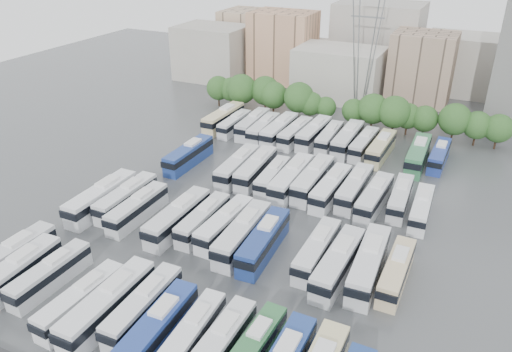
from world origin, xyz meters
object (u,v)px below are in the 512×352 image
at_px(bus_r2_s10, 354,188).
at_px(bus_r3_s0, 223,118).
at_px(bus_r2_s6, 273,176).
at_px(bus_r3_s12, 418,154).
at_px(bus_r0_s6, 143,306).
at_px(bus_r0_s10, 253,349).
at_px(bus_r1_s1, 126,198).
at_px(bus_r3_s8, 348,139).
at_px(bus_r2_s12, 400,198).
at_px(bus_r2_s8, 313,179).
at_px(bus_r2_s11, 374,197).
at_px(bus_r3_s9, 364,144).
at_px(bus_r1_s0, 102,198).
at_px(bus_r3_s4, 279,130).
at_px(bus_r1_s6, 225,224).
at_px(bus_r2_s13, 421,208).
at_px(bus_r1_s12, 369,264).
at_px(bus_r3_s1, 234,124).
at_px(bus_r0_s2, 50,274).
at_px(bus_r0_s9, 219,346).
at_px(bus_r0_s5, 108,304).
at_px(bus_r1_s2, 137,208).
at_px(bus_r0_s4, 81,300).
at_px(bus_r1_s13, 396,271).
at_px(bus_r3_s7, 329,137).
at_px(bus_r0_s7, 157,329).
at_px(bus_r1_s10, 317,250).
at_px(bus_r3_s2, 253,124).
at_px(bus_r0_s8, 192,334).
at_px(bus_r2_s5, 256,169).
at_px(bus_r2_s9, 331,188).
at_px(bus_r2_s4, 238,166).
at_px(bus_r3_s3, 264,128).
at_px(bus_r1_s4, 178,217).
at_px(bus_r0_s1, 15,274).
at_px(bus_r2_s1, 189,155).
at_px(bus_r3_s5, 295,133).
at_px(bus_r1_s8, 264,241).
at_px(bus_r3_s10, 381,148).
at_px(bus_r3_s13, 439,155).
at_px(bus_r1_s7, 243,234).
at_px(bus_r0_s0, 10,258).

distance_m(bus_r2_s10, bus_r3_s0, 37.50).
distance_m(bus_r2_s6, bus_r3_s12, 26.83).
bearing_deg(bus_r0_s6, bus_r0_s10, -2.34).
height_order(bus_r1_s1, bus_r3_s8, bus_r3_s8).
bearing_deg(bus_r2_s12, bus_r2_s8, 179.46).
bearing_deg(bus_r2_s11, bus_r3_s9, 111.75).
relative_size(bus_r1_s0, bus_r3_s4, 1.02).
height_order(bus_r1_s6, bus_r2_s13, bus_r1_s6).
height_order(bus_r1_s12, bus_r3_s1, bus_r1_s12).
height_order(bus_r0_s2, bus_r2_s12, bus_r2_s12).
height_order(bus_r0_s6, bus_r3_s4, bus_r3_s4).
xyz_separation_m(bus_r0_s9, bus_r2_s13, (13.32, 35.33, -0.10)).
distance_m(bus_r0_s5, bus_r2_s12, 44.05).
height_order(bus_r0_s10, bus_r1_s2, bus_r1_s2).
bearing_deg(bus_r1_s0, bus_r0_s4, -55.04).
xyz_separation_m(bus_r1_s13, bus_r3_s7, (-19.94, 35.83, 0.03)).
relative_size(bus_r2_s6, bus_r3_s4, 0.84).
distance_m(bus_r0_s7, bus_r1_s2, 24.91).
bearing_deg(bus_r1_s10, bus_r3_s8, 100.53).
relative_size(bus_r0_s7, bus_r3_s2, 1.00).
xyz_separation_m(bus_r0_s2, bus_r1_s12, (33.06, 17.55, 0.32)).
bearing_deg(bus_r0_s8, bus_r2_s5, 102.87).
xyz_separation_m(bus_r0_s10, bus_r2_s9, (-3.30, 34.15, 0.23)).
relative_size(bus_r2_s4, bus_r3_s3, 1.06).
distance_m(bus_r0_s8, bus_r1_s4, 22.04).
distance_m(bus_r0_s4, bus_r0_s6, 7.00).
height_order(bus_r0_s7, bus_r2_s13, bus_r0_s7).
bearing_deg(bus_r2_s12, bus_r1_s10, -112.90).
height_order(bus_r0_s4, bus_r0_s6, bus_r0_s6).
bearing_deg(bus_r0_s1, bus_r2_s1, 87.32).
xyz_separation_m(bus_r3_s2, bus_r3_s12, (32.74, -1.15, 0.13)).
bearing_deg(bus_r0_s2, bus_r1_s4, 69.34).
bearing_deg(bus_r3_s9, bus_r3_s2, -178.06).
bearing_deg(bus_r2_s6, bus_r3_s5, 97.51).
xyz_separation_m(bus_r0_s10, bus_r2_s1, (-29.59, 35.08, 0.26)).
relative_size(bus_r1_s12, bus_r3_s4, 1.02).
distance_m(bus_r1_s8, bus_r3_s3, 39.32).
bearing_deg(bus_r0_s7, bus_r0_s9, 5.59).
bearing_deg(bus_r3_s8, bus_r1_s2, -118.29).
distance_m(bus_r0_s9, bus_r2_s11, 35.93).
bearing_deg(bus_r3_s5, bus_r1_s0, -111.82).
xyz_separation_m(bus_r3_s1, bus_r3_s10, (29.85, 0.21, 0.20)).
height_order(bus_r1_s8, bus_r3_s3, bus_r1_s8).
relative_size(bus_r0_s6, bus_r2_s6, 1.07).
xyz_separation_m(bus_r0_s9, bus_r3_s13, (13.16, 55.39, -0.06)).
bearing_deg(bus_r3_s13, bus_r2_s10, -117.39).
bearing_deg(bus_r3_s9, bus_r1_s8, -93.07).
bearing_deg(bus_r1_s7, bus_r1_s0, 179.74).
distance_m(bus_r2_s10, bus_r2_s12, 6.91).
bearing_deg(bus_r0_s0, bus_r3_s7, 67.45).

